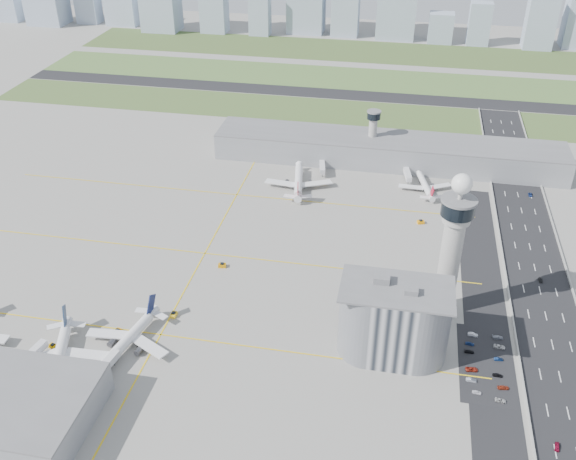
% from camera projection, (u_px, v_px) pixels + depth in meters
% --- Properties ---
extents(ground, '(1000.00, 1000.00, 0.00)m').
position_uv_depth(ground, '(273.00, 301.00, 278.02)').
color(ground, '#9A978F').
extents(grass_strip_0, '(480.00, 50.00, 0.08)m').
position_uv_depth(grass_strip_0, '(311.00, 110.00, 468.74)').
color(grass_strip_0, '#4A642F').
rests_on(grass_strip_0, ground).
extents(grass_strip_1, '(480.00, 60.00, 0.08)m').
position_uv_depth(grass_strip_1, '(325.00, 77.00, 531.25)').
color(grass_strip_1, '#4A6E34').
rests_on(grass_strip_1, ground).
extents(grass_strip_2, '(480.00, 70.00, 0.08)m').
position_uv_depth(grass_strip_2, '(337.00, 50.00, 597.92)').
color(grass_strip_2, '#3C5327').
rests_on(grass_strip_2, ground).
extents(runway, '(480.00, 22.00, 0.10)m').
position_uv_depth(runway, '(318.00, 93.00, 499.57)').
color(runway, black).
rests_on(runway, ground).
extents(highway, '(28.00, 500.00, 0.10)m').
position_uv_depth(highway, '(550.00, 335.00, 259.39)').
color(highway, black).
rests_on(highway, ground).
extents(barrier_left, '(0.60, 500.00, 1.20)m').
position_uv_depth(barrier_left, '(514.00, 329.00, 261.36)').
color(barrier_left, '#9E9E99').
rests_on(barrier_left, ground).
extents(landside_road, '(18.00, 260.00, 0.08)m').
position_uv_depth(landside_road, '(488.00, 343.00, 255.11)').
color(landside_road, black).
rests_on(landside_road, ground).
extents(parking_lot, '(20.00, 44.00, 0.10)m').
position_uv_depth(parking_lot, '(485.00, 363.00, 245.42)').
color(parking_lot, black).
rests_on(parking_lot, ground).
extents(taxiway_line_h_0, '(260.00, 0.60, 0.01)m').
position_uv_depth(taxiway_line_h_0, '(161.00, 335.00, 259.49)').
color(taxiway_line_h_0, yellow).
rests_on(taxiway_line_h_0, ground).
extents(taxiway_line_h_1, '(260.00, 0.60, 0.01)m').
position_uv_depth(taxiway_line_h_1, '(205.00, 253.00, 309.49)').
color(taxiway_line_h_1, yellow).
rests_on(taxiway_line_h_1, ground).
extents(taxiway_line_h_2, '(260.00, 0.60, 0.01)m').
position_uv_depth(taxiway_line_h_2, '(237.00, 195.00, 359.49)').
color(taxiway_line_h_2, yellow).
rests_on(taxiway_line_h_2, ground).
extents(taxiway_line_v, '(0.60, 260.00, 0.01)m').
position_uv_depth(taxiway_line_v, '(205.00, 253.00, 309.49)').
color(taxiway_line_v, yellow).
rests_on(taxiway_line_v, ground).
extents(control_tower, '(14.00, 14.00, 64.50)m').
position_uv_depth(control_tower, '(453.00, 241.00, 254.52)').
color(control_tower, '#ADAAA5').
rests_on(control_tower, ground).
extents(secondary_tower, '(8.60, 8.60, 31.90)m').
position_uv_depth(secondary_tower, '(373.00, 131.00, 388.24)').
color(secondary_tower, '#ADAAA5').
rests_on(secondary_tower, ground).
extents(admin_building, '(42.00, 24.00, 33.50)m').
position_uv_depth(admin_building, '(394.00, 321.00, 243.19)').
color(admin_building, '#B2B2B7').
rests_on(admin_building, ground).
extents(terminal_pier, '(210.00, 32.00, 15.80)m').
position_uv_depth(terminal_pier, '(388.00, 150.00, 390.71)').
color(terminal_pier, gray).
rests_on(terminal_pier, ground).
extents(airplane_near_b, '(50.62, 54.84, 12.59)m').
position_uv_depth(airplane_near_b, '(57.00, 353.00, 241.15)').
color(airplane_near_b, white).
rests_on(airplane_near_b, ground).
extents(airplane_near_c, '(44.62, 49.70, 12.11)m').
position_uv_depth(airplane_near_c, '(125.00, 336.00, 249.54)').
color(airplane_near_c, white).
rests_on(airplane_near_c, ground).
extents(airplane_far_a, '(45.40, 51.07, 12.75)m').
position_uv_depth(airplane_far_a, '(299.00, 176.00, 364.73)').
color(airplane_far_a, white).
rests_on(airplane_far_a, ground).
extents(airplane_far_b, '(38.29, 42.26, 10.09)m').
position_uv_depth(airplane_far_b, '(425.00, 181.00, 362.58)').
color(airplane_far_b, white).
rests_on(airplane_far_b, ground).
extents(jet_bridge_near_1, '(5.39, 14.31, 5.70)m').
position_uv_depth(jet_bridge_near_1, '(21.00, 369.00, 239.11)').
color(jet_bridge_near_1, silver).
rests_on(jet_bridge_near_1, ground).
extents(jet_bridge_near_2, '(5.39, 14.31, 5.70)m').
position_uv_depth(jet_bridge_near_2, '(96.00, 380.00, 234.25)').
color(jet_bridge_near_2, silver).
rests_on(jet_bridge_near_2, ground).
extents(jet_bridge_far_0, '(5.39, 14.31, 5.70)m').
position_uv_depth(jet_bridge_far_0, '(322.00, 164.00, 386.20)').
color(jet_bridge_far_0, silver).
rests_on(jet_bridge_far_0, ground).
extents(jet_bridge_far_1, '(5.39, 14.31, 5.70)m').
position_uv_depth(jet_bridge_far_1, '(406.00, 171.00, 378.11)').
color(jet_bridge_far_1, silver).
rests_on(jet_bridge_far_1, ground).
extents(tug_0, '(3.67, 3.06, 1.83)m').
position_uv_depth(tug_0, '(53.00, 346.00, 252.52)').
color(tug_0, '#DC9A01').
rests_on(tug_0, ground).
extents(tug_1, '(2.94, 3.66, 1.87)m').
position_uv_depth(tug_1, '(117.00, 331.00, 259.88)').
color(tug_1, orange).
rests_on(tug_1, ground).
extents(tug_2, '(2.46, 3.51, 2.01)m').
position_uv_depth(tug_2, '(174.00, 314.00, 268.88)').
color(tug_2, yellow).
rests_on(tug_2, ground).
extents(tug_3, '(3.89, 2.97, 2.06)m').
position_uv_depth(tug_3, '(222.00, 265.00, 299.40)').
color(tug_3, '#CF8506').
rests_on(tug_3, ground).
extents(tug_4, '(2.71, 3.49, 1.82)m').
position_uv_depth(tug_4, '(324.00, 182.00, 370.06)').
color(tug_4, orange).
rests_on(tug_4, ground).
extents(tug_5, '(4.05, 3.38, 2.01)m').
position_uv_depth(tug_5, '(421.00, 222.00, 332.66)').
color(tug_5, '#F99706').
rests_on(tug_5, ground).
extents(car_lot_0, '(3.41, 1.60, 1.13)m').
position_uv_depth(car_lot_0, '(477.00, 392.00, 232.08)').
color(car_lot_0, white).
rests_on(car_lot_0, ground).
extents(car_lot_1, '(3.90, 1.52, 1.26)m').
position_uv_depth(car_lot_1, '(471.00, 380.00, 237.17)').
color(car_lot_1, '#989DAA').
rests_on(car_lot_1, ground).
extents(car_lot_2, '(4.91, 2.75, 1.30)m').
position_uv_depth(car_lot_2, '(472.00, 369.00, 241.87)').
color(car_lot_2, maroon).
rests_on(car_lot_2, ground).
extents(car_lot_3, '(3.89, 1.79, 1.10)m').
position_uv_depth(car_lot_3, '(469.00, 352.00, 250.24)').
color(car_lot_3, black).
rests_on(car_lot_3, ground).
extents(car_lot_4, '(3.60, 1.77, 1.18)m').
position_uv_depth(car_lot_4, '(470.00, 344.00, 254.07)').
color(car_lot_4, navy).
rests_on(car_lot_4, ground).
extents(car_lot_5, '(4.13, 1.86, 1.32)m').
position_uv_depth(car_lot_5, '(473.00, 334.00, 258.59)').
color(car_lot_5, white).
rests_on(car_lot_5, ground).
extents(car_lot_6, '(4.17, 2.31, 1.10)m').
position_uv_depth(car_lot_6, '(501.00, 400.00, 228.74)').
color(car_lot_6, '#A9A9A9').
rests_on(car_lot_6, ground).
extents(car_lot_7, '(4.40, 2.31, 1.22)m').
position_uv_depth(car_lot_7, '(503.00, 388.00, 233.98)').
color(car_lot_7, maroon).
rests_on(car_lot_7, ground).
extents(car_lot_8, '(3.67, 1.58, 1.24)m').
position_uv_depth(car_lot_8, '(497.00, 375.00, 239.33)').
color(car_lot_8, black).
rests_on(car_lot_8, ground).
extents(car_lot_9, '(3.54, 1.55, 1.13)m').
position_uv_depth(car_lot_9, '(498.00, 359.00, 246.60)').
color(car_lot_9, '#0C2049').
rests_on(car_lot_9, ground).
extents(car_lot_10, '(4.72, 2.60, 1.25)m').
position_uv_depth(car_lot_10, '(499.00, 347.00, 252.51)').
color(car_lot_10, silver).
rests_on(car_lot_10, ground).
extents(car_lot_11, '(4.53, 2.09, 1.28)m').
position_uv_depth(car_lot_11, '(498.00, 337.00, 257.17)').
color(car_lot_11, gray).
rests_on(car_lot_11, ground).
extents(car_hw_0, '(2.13, 4.03, 1.31)m').
position_uv_depth(car_hw_0, '(557.00, 447.00, 211.40)').
color(car_hw_0, maroon).
rests_on(car_hw_0, ground).
extents(car_hw_1, '(1.35, 3.77, 1.24)m').
position_uv_depth(car_hw_1, '(541.00, 280.00, 290.16)').
color(car_hw_1, black).
rests_on(car_hw_1, ground).
extents(car_hw_2, '(2.16, 4.35, 1.19)m').
position_uv_depth(car_hw_2, '(530.00, 195.00, 358.26)').
color(car_hw_2, navy).
rests_on(car_hw_2, ground).
extents(car_hw_4, '(1.29, 3.20, 1.09)m').
position_uv_depth(car_hw_4, '(498.00, 148.00, 411.00)').
color(car_hw_4, gray).
rests_on(car_hw_4, ground).
extents(skyline_bldg_0, '(24.05, 19.24, 26.50)m').
position_uv_depth(skyline_bldg_0, '(10.00, 8.00, 683.56)').
color(skyline_bldg_0, '#9EADC1').
rests_on(skyline_bldg_0, ground).
extents(skyline_bldg_2, '(22.81, 18.25, 26.79)m').
position_uv_depth(skyline_bldg_2, '(89.00, 10.00, 676.55)').
color(skyline_bldg_2, '#9EADC1').
rests_on(skyline_bldg_2, ground).
extents(skyline_bldg_3, '(32.30, 25.84, 36.93)m').
position_uv_depth(skyline_bldg_3, '(123.00, 6.00, 668.60)').
color(skyline_bldg_3, '#9EADC1').
rests_on(skyline_bldg_3, ground).
extents(skyline_bldg_4, '(35.81, 28.65, 60.36)m').
position_uv_depth(skyline_bldg_4, '(160.00, 0.00, 641.16)').
color(skyline_bldg_4, '#9EADC1').
rests_on(skyline_bldg_4, ground).
extents(skyline_bldg_6, '(20.04, 16.03, 45.20)m').
position_uv_depth(skyline_bldg_6, '(260.00, 11.00, 630.96)').
color(skyline_bldg_6, '#9EADC1').
rests_on(skyline_bldg_6, ground).
extents(skyline_bldg_7, '(35.76, 28.61, 61.22)m').
position_uv_depth(skyline_bldg_7, '(306.00, 1.00, 635.55)').
color(skyline_bldg_7, '#9EADC1').
rests_on(skyline_bldg_7, ground).
extents(skyline_bldg_9, '(36.96, 29.57, 62.11)m').
position_uv_depth(skyline_bldg_9, '(397.00, 5.00, 617.00)').
color(skyline_bldg_9, '#9EADC1').
rests_on(skyline_bldg_9, ground).
extents(skyline_bldg_10, '(23.01, 18.41, 27.75)m').
position_uv_depth(skyline_bldg_10, '(441.00, 28.00, 611.92)').
color(skyline_bldg_10, '#9EADC1').
rests_on(skyline_bldg_10, ground).
extents(skyline_bldg_11, '(20.22, 16.18, 38.97)m').
position_uv_depth(skyline_bldg_11, '(479.00, 24.00, 603.01)').
color(skyline_bldg_11, '#9EADC1').
rests_on(skyline_bldg_11, ground).
extents(skyline_bldg_12, '(26.14, 20.92, 46.89)m').
position_uv_depth(skyline_bldg_12, '(540.00, 23.00, 590.48)').
color(skyline_bldg_12, '#9EADC1').
rests_on(skyline_bldg_12, ground).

